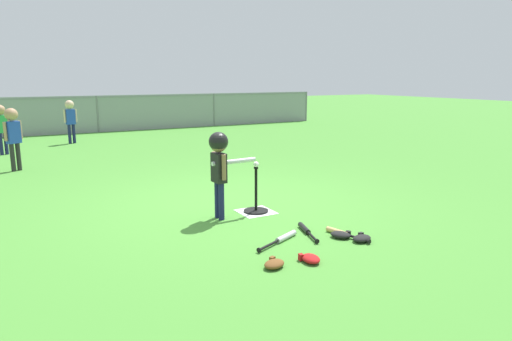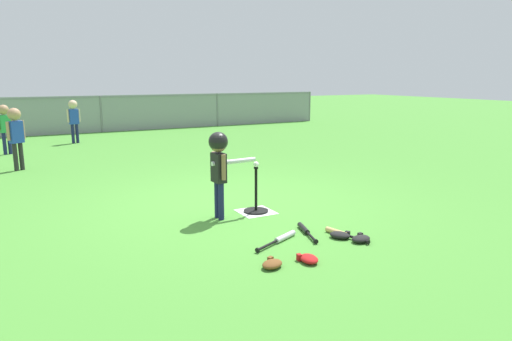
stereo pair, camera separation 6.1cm
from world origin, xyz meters
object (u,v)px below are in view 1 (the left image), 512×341
fielder_near_left (1,123)px  spare_bat_wood (342,233)px  spare_bat_black (306,230)px  batter_child (219,157)px  batting_tee (256,205)px  glove_by_plate (274,264)px  spare_bat_silver (283,238)px  glove_outfield_drop (310,259)px  fielder_deep_right (13,131)px  fielder_near_right (70,116)px  glove_near_bats (362,238)px  glove_tossed_aside (341,235)px  baseball_on_tee (256,164)px

fielder_near_left → spare_bat_wood: (3.16, -7.94, -0.69)m
spare_bat_black → batter_child: bearing=123.1°
batting_tee → glove_by_plate: 1.79m
spare_bat_silver → glove_outfield_drop: (-0.08, -0.61, 0.01)m
fielder_deep_right → fielder_near_right: bearing=66.8°
fielder_near_left → fielder_deep_right: fielder_deep_right is taller
fielder_near_right → fielder_near_left: (-1.60, -1.17, -0.01)m
glove_near_bats → spare_bat_black: bearing=124.4°
spare_bat_wood → glove_by_plate: 1.16m
fielder_near_right → glove_tossed_aside: bearing=-80.6°
baseball_on_tee → fielder_deep_right: 5.22m
batting_tee → fielder_near_left: fielder_near_left is taller
fielder_near_left → spare_bat_black: size_ratio=1.94×
batter_child → spare_bat_black: bearing=-56.9°
baseball_on_tee → batter_child: (-0.52, -0.03, 0.14)m
spare_bat_silver → fielder_deep_right: bearing=112.6°
spare_bat_black → spare_bat_wood: bearing=-44.4°
fielder_near_left → fielder_near_right: bearing=36.2°
spare_bat_black → glove_outfield_drop: 0.84m
fielder_near_right → spare_bat_silver: fielder_near_right is taller
fielder_near_left → spare_bat_wood: bearing=-68.3°
spare_bat_black → fielder_near_right: bearing=98.2°
glove_by_plate → glove_near_bats: (1.17, 0.13, 0.00)m
glove_by_plate → glove_tossed_aside: (1.05, 0.33, 0.00)m
baseball_on_tee → glove_near_bats: size_ratio=0.31×
fielder_deep_right → glove_tossed_aside: bearing=-63.2°
batting_tee → baseball_on_tee: baseball_on_tee is taller
batter_child → fielder_near_right: (-0.66, 7.88, -0.04)m
glove_outfield_drop → spare_bat_silver: bearing=83.0°
batter_child → spare_bat_silver: (0.24, -1.05, -0.74)m
spare_bat_silver → glove_near_bats: 0.85m
batting_tee → fielder_near_right: size_ratio=0.52×
spare_bat_silver → glove_outfield_drop: glove_outfield_drop is taller
fielder_near_right → glove_near_bats: (1.64, -9.36, -0.69)m
spare_bat_silver → glove_near_bats: bearing=-29.9°
fielder_near_right → glove_outfield_drop: fielder_near_right is taller
fielder_near_right → glove_by_plate: fielder_near_right is taller
glove_by_plate → glove_near_bats: size_ratio=1.11×
fielder_near_left → glove_near_bats: size_ratio=4.70×
baseball_on_tee → fielder_near_right: 7.94m
spare_bat_wood → glove_near_bats: 0.26m
fielder_deep_right → spare_bat_wood: bearing=-62.6°
batting_tee → spare_bat_wood: bearing=-73.1°
fielder_near_right → spare_bat_silver: (0.90, -8.94, -0.70)m
fielder_near_right → spare_bat_silver: size_ratio=1.78×
fielder_near_right → spare_bat_black: 8.95m
batting_tee → batter_child: bearing=-176.9°
fielder_near_left → glove_outfield_drop: size_ratio=4.60×
baseball_on_tee → fielder_near_left: 7.24m
baseball_on_tee → fielder_deep_right: fielder_deep_right is taller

